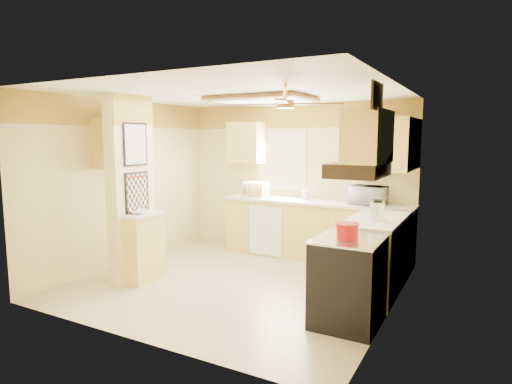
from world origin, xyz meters
The scene contains 34 objects.
floor centered at (0.00, 0.00, 0.00)m, with size 4.00×4.00×0.00m, color tan.
ceiling centered at (0.00, 0.00, 2.50)m, with size 4.00×4.00×0.00m, color white.
wall_back centered at (0.00, 1.90, 1.25)m, with size 4.00×4.00×0.00m, color beige.
wall_front centered at (0.00, -1.90, 1.25)m, with size 4.00×4.00×0.00m, color beige.
wall_left centered at (-2.00, 0.00, 1.25)m, with size 3.80×3.80×0.00m, color beige.
wall_right centered at (2.00, 0.00, 1.25)m, with size 3.80×3.80×0.00m, color beige.
wallpaper_border centered at (0.00, 1.88, 2.30)m, with size 4.00×0.02×0.40m, color yellow.
partition_column centered at (-1.35, -0.55, 1.25)m, with size 0.20×0.70×2.50m, color beige.
partition_ledge centered at (-1.13, -0.55, 0.45)m, with size 0.25×0.55×0.90m, color #E5C970.
ledge_top centered at (-1.13, -0.55, 0.92)m, with size 0.28×0.58×0.04m, color silver.
lower_cabinets_back centered at (0.50, 1.60, 0.45)m, with size 3.00×0.60×0.90m, color #E5C970.
lower_cabinets_right centered at (1.70, 0.60, 0.45)m, with size 0.60×1.40×0.90m, color #E5C970.
countertop_back centered at (0.50, 1.59, 0.92)m, with size 3.04×0.64×0.04m, color silver.
countertop_right centered at (1.69, 0.60, 0.92)m, with size 0.64×1.44×0.04m, color silver.
dishwasher_panel centered at (-0.25, 1.29, 0.43)m, with size 0.58×0.02×0.80m, color white.
window centered at (-0.25, 1.89, 1.55)m, with size 0.92×0.02×1.02m.
upper_cab_back_left centered at (-0.85, 1.72, 1.85)m, with size 0.60×0.35×0.70m, color #E5C970.
upper_cab_back_right centered at (1.55, 1.72, 1.85)m, with size 0.90×0.35×0.70m, color #E5C970.
upper_cab_right centered at (1.82, 1.25, 1.85)m, with size 0.35×1.00×0.70m, color #E5C970.
upper_cab_left_wall centered at (-1.82, -0.25, 1.85)m, with size 0.35×0.75×0.70m, color #E5C970.
upper_cab_over_stove centered at (1.82, -0.55, 1.95)m, with size 0.35×0.76×0.52m, color #E5C970.
stove centered at (1.67, -0.55, 0.46)m, with size 0.68×0.77×0.92m.
range_hood centered at (1.74, -0.55, 1.62)m, with size 0.50×0.76×0.14m, color black.
poster_menu centered at (-1.24, -0.55, 1.85)m, with size 0.02×0.42×0.57m.
poster_nashville centered at (-1.24, -0.55, 1.20)m, with size 0.02×0.42×0.57m.
ceiling_light_panel centered at (0.10, 0.50, 2.46)m, with size 1.35×0.95×0.06m.
ceiling_fan centered at (1.00, -0.70, 2.29)m, with size 1.15×1.15×0.26m.
vent_grate centered at (1.98, -0.90, 2.30)m, with size 0.02×0.40×0.25m, color black.
microwave centered at (1.33, 1.61, 1.08)m, with size 0.51×0.34×0.28m, color white.
bowl centered at (-1.14, -0.63, 0.97)m, with size 0.22×0.22×0.05m, color white.
dutch_oven centered at (1.65, -0.59, 1.00)m, with size 0.24×0.24×0.16m.
kettle centered at (1.73, 0.39, 1.06)m, with size 0.17×0.17×0.26m.
dish_rack centered at (-0.59, 1.59, 1.03)m, with size 0.46×0.36×0.24m.
utensil_crock centered at (0.28, 1.70, 1.01)m, with size 0.11×0.11×0.22m.
Camera 1 is at (2.87, -4.78, 1.94)m, focal length 30.00 mm.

